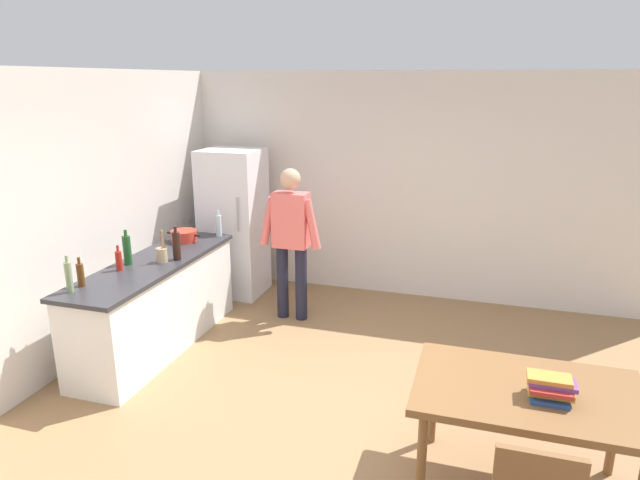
{
  "coord_description": "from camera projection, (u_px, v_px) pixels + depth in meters",
  "views": [
    {
      "loc": [
        1.05,
        -3.58,
        2.6
      ],
      "look_at": [
        -0.5,
        1.45,
        1.07
      ],
      "focal_mm": 31.03,
      "sensor_mm": 36.0,
      "label": 1
    }
  ],
  "objects": [
    {
      "name": "wall_back",
      "position": [
        397.0,
        187.0,
        6.69
      ],
      "size": [
        6.4,
        0.12,
        2.7
      ],
      "primitive_type": "cube",
      "color": "silver",
      "rests_on": "ground_plane"
    },
    {
      "name": "bottle_sauce_red",
      "position": [
        119.0,
        260.0,
        5.09
      ],
      "size": [
        0.06,
        0.06,
        0.24
      ],
      "color": "#B22319",
      "rests_on": "kitchen_counter"
    },
    {
      "name": "ground_plane",
      "position": [
        326.0,
        426.0,
        4.31
      ],
      "size": [
        14.0,
        14.0,
        0.0
      ],
      "primitive_type": "plane",
      "color": "#936D47"
    },
    {
      "name": "kitchen_counter",
      "position": [
        156.0,
        304.0,
        5.49
      ],
      "size": [
        0.64,
        2.2,
        0.9
      ],
      "color": "white",
      "rests_on": "ground_plane"
    },
    {
      "name": "person",
      "position": [
        291.0,
        234.0,
        6.0
      ],
      "size": [
        0.7,
        0.22,
        1.7
      ],
      "color": "#1E1E2D",
      "rests_on": "ground_plane"
    },
    {
      "name": "bottle_beer_brown",
      "position": [
        80.0,
        274.0,
        4.69
      ],
      "size": [
        0.06,
        0.06,
        0.26
      ],
      "color": "#5B3314",
      "rests_on": "kitchen_counter"
    },
    {
      "name": "bottle_water_clear",
      "position": [
        219.0,
        225.0,
        6.2
      ],
      "size": [
        0.07,
        0.07,
        0.3
      ],
      "color": "silver",
      "rests_on": "kitchen_counter"
    },
    {
      "name": "cooking_pot",
      "position": [
        184.0,
        236.0,
        6.02
      ],
      "size": [
        0.4,
        0.28,
        0.12
      ],
      "color": "red",
      "rests_on": "kitchen_counter"
    },
    {
      "name": "dining_table",
      "position": [
        528.0,
        400.0,
        3.45
      ],
      "size": [
        1.4,
        0.9,
        0.75
      ],
      "color": "brown",
      "rests_on": "ground_plane"
    },
    {
      "name": "bottle_wine_green",
      "position": [
        127.0,
        250.0,
        5.24
      ],
      "size": [
        0.08,
        0.08,
        0.34
      ],
      "color": "#1E5123",
      "rests_on": "kitchen_counter"
    },
    {
      "name": "refrigerator",
      "position": [
        234.0,
        223.0,
        6.8
      ],
      "size": [
        0.7,
        0.67,
        1.8
      ],
      "color": "white",
      "rests_on": "ground_plane"
    },
    {
      "name": "bottle_vinegar_tall",
      "position": [
        69.0,
        277.0,
        4.55
      ],
      "size": [
        0.06,
        0.06,
        0.32
      ],
      "color": "gray",
      "rests_on": "kitchen_counter"
    },
    {
      "name": "book_stack",
      "position": [
        550.0,
        388.0,
        3.31
      ],
      "size": [
        0.28,
        0.2,
        0.15
      ],
      "color": "#284C8E",
      "rests_on": "dining_table"
    },
    {
      "name": "bottle_wine_dark",
      "position": [
        176.0,
        245.0,
        5.37
      ],
      "size": [
        0.08,
        0.08,
        0.34
      ],
      "color": "black",
      "rests_on": "kitchen_counter"
    },
    {
      "name": "wall_left",
      "position": [
        50.0,
        227.0,
        4.85
      ],
      "size": [
        0.12,
        5.6,
        2.7
      ],
      "primitive_type": "cube",
      "color": "silver",
      "rests_on": "ground_plane"
    },
    {
      "name": "utensil_jar",
      "position": [
        162.0,
        254.0,
        5.32
      ],
      "size": [
        0.11,
        0.11,
        0.32
      ],
      "color": "tan",
      "rests_on": "kitchen_counter"
    }
  ]
}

